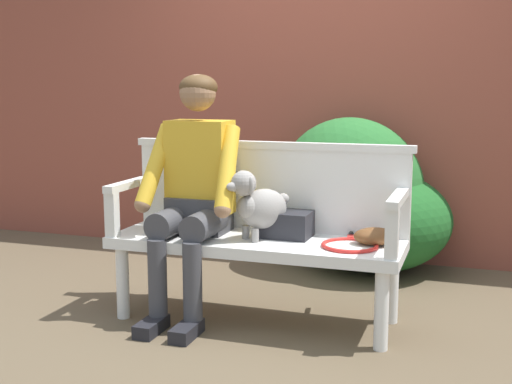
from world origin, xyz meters
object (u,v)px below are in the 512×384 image
object	(u,v)px
garden_bench	(256,249)
dog_on_bench	(258,205)
person_seated	(194,186)
tennis_racket	(350,244)
baseball_glove	(375,236)
sports_bag	(285,224)

from	to	relation	value
garden_bench	dog_on_bench	bearing A→B (deg)	-51.41
garden_bench	dog_on_bench	xyz separation A→B (m)	(0.02, -0.03, 0.25)
person_seated	tennis_racket	distance (m)	0.90
garden_bench	baseball_glove	xyz separation A→B (m)	(0.63, 0.04, 0.11)
garden_bench	sports_bag	world-z (taller)	sports_bag
person_seated	baseball_glove	size ratio (longest dim) A/B	6.04
tennis_racket	sports_bag	world-z (taller)	sports_bag
person_seated	sports_bag	xyz separation A→B (m)	(0.49, 0.09, -0.20)
person_seated	garden_bench	bearing A→B (deg)	2.54
person_seated	tennis_racket	world-z (taller)	person_seated
garden_bench	sports_bag	bearing A→B (deg)	29.02
person_seated	sports_bag	bearing A→B (deg)	10.73
sports_bag	garden_bench	bearing A→B (deg)	-150.98
dog_on_bench	baseball_glove	distance (m)	0.63
baseball_glove	sports_bag	bearing A→B (deg)	155.12
garden_bench	tennis_racket	distance (m)	0.52
person_seated	dog_on_bench	bearing A→B (deg)	-1.69
baseball_glove	sports_bag	distance (m)	0.49
tennis_racket	baseball_glove	bearing A→B (deg)	27.46
dog_on_bench	garden_bench	bearing A→B (deg)	128.59
tennis_racket	sports_bag	bearing A→B (deg)	165.83
person_seated	tennis_racket	xyz separation A→B (m)	(0.86, -0.00, -0.26)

